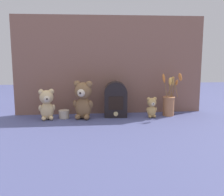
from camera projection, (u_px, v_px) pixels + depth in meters
ground_plane at (112, 118)px, 1.95m from camera, size 4.00×4.00×0.00m
backdrop_wall at (110, 65)px, 2.06m from camera, size 1.39×0.02×0.71m
teddy_bear_large at (83, 99)px, 1.92m from camera, size 0.15×0.13×0.26m
teddy_bear_medium at (47, 104)px, 1.90m from camera, size 0.12×0.11×0.21m
teddy_bear_small at (152, 107)px, 1.97m from camera, size 0.08×0.07×0.14m
flower_vase at (169, 101)px, 2.02m from camera, size 0.14×0.16×0.32m
vintage_radio at (116, 99)px, 1.98m from camera, size 0.17×0.12×0.25m
decorative_tin_tall at (64, 114)px, 1.95m from camera, size 0.08×0.08×0.06m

